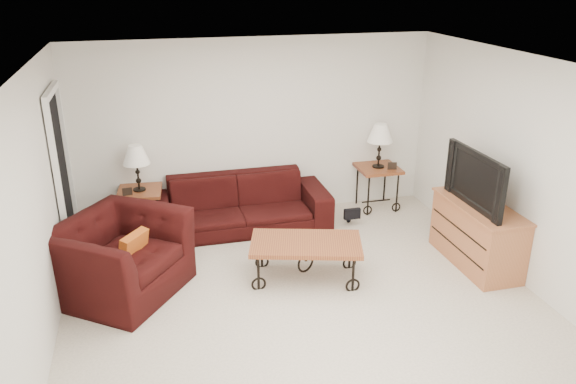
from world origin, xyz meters
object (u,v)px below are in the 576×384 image
Objects in this scene: sofa at (239,204)px; lamp_right at (379,146)px; side_table_left at (142,211)px; armchair at (120,257)px; lamp_left at (137,168)px; side_table_right at (377,188)px; tv_stand at (477,234)px; backpack at (349,208)px; coffee_table at (306,260)px; television at (483,179)px.

sofa is 2.18m from lamp_right.
lamp_right is (2.09, 0.18, 0.61)m from sofa.
armchair is (-0.24, -1.49, 0.12)m from side_table_left.
lamp_left is 1.59m from armchair.
lamp_left is (-3.37, 0.00, 0.60)m from side_table_right.
armchair is at bearing -99.30° from lamp_left.
lamp_right is 3.95m from armchair.
sofa is at bearing -175.07° from side_table_right.
tv_stand reaches higher than side_table_right.
tv_stand is at bearing -58.70° from armchair.
lamp_right reaches higher than side_table_left.
tv_stand is at bearing -41.16° from backpack.
tv_stand is at bearing -4.36° from coffee_table.
television is at bearing -26.05° from side_table_left.
lamp_left is 4.28m from television.
side_table_right is 2.34m from coffee_table.
lamp_left is 3.37m from lamp_right.
side_table_right is 0.71m from backpack.
side_table_left is (-1.29, 0.18, -0.05)m from sofa.
armchair is 4.12m from tv_stand.
sofa is at bearing -7.96° from lamp_left.
sofa is 3.96× the size of side_table_left.
side_table_right is 0.64m from lamp_right.
armchair is at bearing 173.48° from coffee_table.
coffee_table is at bearing -132.77° from side_table_right.
armchair is at bearing -157.65° from lamp_right.
television reaches higher than side_table_right.
lamp_left is 2.91m from backpack.
television is at bearing -58.72° from armchair.
television is (4.08, -0.39, 0.67)m from armchair.
lamp_left is 0.95× the size of lamp_right.
coffee_table is 0.98× the size of tv_stand.
side_table_right is at bearing 4.93° from sofa.
lamp_right is at bearing 47.78° from backpack.
side_table_left is at bearing 27.43° from armchair.
lamp_left reaches higher than backpack.
sofa is 1.62m from coffee_table.
tv_stand is at bearing -75.45° from side_table_right.
side_table_right is 1.40× the size of backpack.
lamp_right is at bearing 104.55° from tv_stand.
armchair is at bearing 174.57° from tv_stand.
side_table_right reaches higher than coffee_table.
coffee_table is at bearing -59.79° from armchair.
sofa is 1.95× the size of coffee_table.
coffee_table is (-1.59, -1.72, -0.09)m from side_table_right.
side_table_right is (2.09, 0.18, -0.03)m from sofa.
backpack is at bearing -8.22° from lamp_left.
backpack is (2.79, -0.40, -0.08)m from side_table_left.
television is 2.00m from backpack.
lamp_right is 1.02m from backpack.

